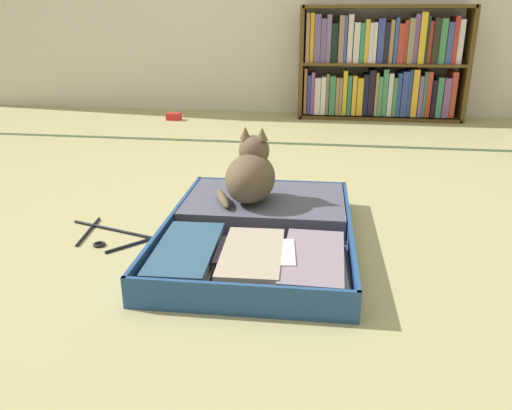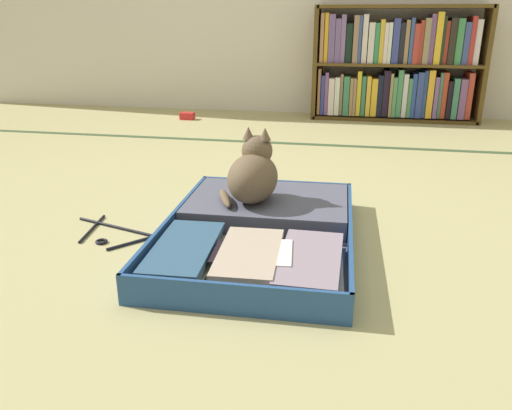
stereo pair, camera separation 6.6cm
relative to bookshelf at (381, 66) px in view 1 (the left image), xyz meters
name	(u,v)px [view 1 (the left image)]	position (x,y,z in m)	size (l,w,h in m)	color
ground_plane	(270,234)	(-0.53, -2.25, -0.38)	(10.00, 10.00, 0.00)	tan
tatami_border	(297,144)	(-0.53, -0.90, -0.37)	(4.80, 0.05, 0.00)	#394F30
bookshelf	(381,66)	(0.00, 0.00, 0.00)	(1.18, 0.26, 0.79)	#543C19
open_suitcase	(259,229)	(-0.56, -2.31, -0.33)	(0.63, 0.89, 0.09)	#244C86
black_cat	(251,175)	(-0.61, -2.17, -0.19)	(0.24, 0.25, 0.26)	brown
clothes_hanger	(115,236)	(-1.06, -2.35, -0.37)	(0.42, 0.28, 0.01)	black
small_red_pouch	(174,116)	(-1.48, -0.28, -0.35)	(0.10, 0.07, 0.05)	red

